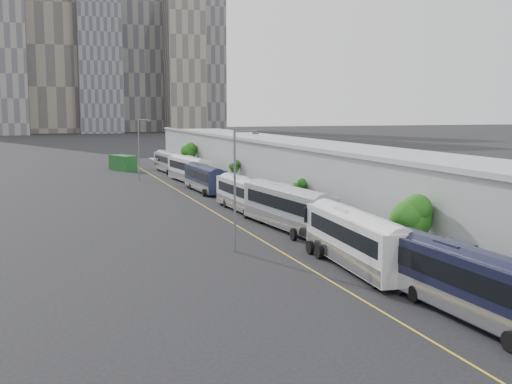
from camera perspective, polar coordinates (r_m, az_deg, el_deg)
name	(u,v)px	position (r m, az deg, el deg)	size (l,w,h in m)	color
sidewalk	(323,214)	(68.06, 6.01, -1.98)	(10.00, 170.00, 0.12)	gray
lane_line	(228,220)	(64.49, -2.53, -2.51)	(0.12, 160.00, 0.02)	gold
depot	(358,180)	(69.33, 9.05, 1.02)	(12.45, 160.40, 7.20)	gray
skyline	(73,27)	(333.07, -15.99, 13.92)	(145.00, 64.00, 120.00)	slate
bus_1	(471,289)	(36.17, 18.54, -8.14)	(3.09, 13.11, 3.81)	black
bus_2	(357,245)	(45.36, 9.00, -4.65)	(3.66, 13.77, 3.98)	silver
bus_3	(288,211)	(59.38, 2.83, -1.70)	(4.21, 14.08, 4.05)	gray
bus_4	(244,197)	(69.95, -1.06, -0.47)	(2.96, 12.54, 3.64)	silver
bus_5	(205,181)	(86.69, -4.58, 1.01)	(2.93, 12.45, 3.62)	black
bus_6	(189,171)	(98.46, -5.97, 1.83)	(4.02, 13.64, 3.93)	silver
bus_7	(169,164)	(114.26, -7.71, 2.50)	(3.36, 12.64, 3.65)	gray
tree_1	(411,214)	(46.00, 13.58, -1.93)	(2.93, 2.93, 5.25)	black
tree_2	(298,189)	(66.53, 3.76, 0.24)	(1.40, 1.40, 3.57)	black
tree_3	(235,168)	(88.71, -1.92, 2.13)	(1.18, 1.18, 3.67)	black
tree_4	(188,150)	(113.71, -6.02, 3.70)	(2.64, 2.64, 5.25)	black
street_lamp_near	(237,183)	(49.45, -1.70, 0.84)	(2.04, 0.22, 9.47)	#59595E
street_lamp_far	(140,145)	(102.04, -10.29, 4.10)	(2.04, 0.22, 9.58)	#59595E
shipping_container	(123,163)	(119.58, -11.76, 2.55)	(2.39, 6.36, 2.77)	#174B1D
suv	(125,161)	(132.98, -11.59, 2.76)	(2.59, 5.62, 1.56)	black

